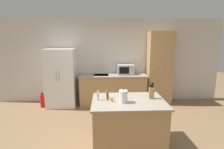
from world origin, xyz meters
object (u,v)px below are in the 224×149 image
at_px(pantry_cabinet, 159,68).
at_px(kettle, 123,96).
at_px(fire_extinguisher, 43,101).
at_px(refrigerator, 61,78).
at_px(microwave, 125,69).
at_px(spice_bottle_green_herb, 98,96).
at_px(spice_bottle_short_red, 112,99).
at_px(spice_bottle_tall_dark, 107,93).
at_px(knife_block, 151,93).
at_px(spice_bottle_amber_oil, 108,96).

xyz_separation_m(pantry_cabinet, kettle, (-1.36, -2.32, -0.11)).
height_order(kettle, fire_extinguisher, kettle).
xyz_separation_m(refrigerator, microwave, (1.93, 0.15, 0.21)).
relative_size(pantry_cabinet, fire_extinguisher, 5.03).
height_order(microwave, kettle, microwave).
height_order(pantry_cabinet, spice_bottle_green_herb, pantry_cabinet).
distance_m(refrigerator, spice_bottle_green_herb, 2.39).
xyz_separation_m(spice_bottle_short_red, fire_extinguisher, (-1.96, 2.03, -0.74)).
bearing_deg(kettle, spice_bottle_tall_dark, 135.86).
xyz_separation_m(refrigerator, kettle, (1.61, -2.22, 0.14)).
bearing_deg(knife_block, kettle, -162.44).
relative_size(pantry_cabinet, microwave, 4.51).
relative_size(refrigerator, knife_block, 5.48).
bearing_deg(spice_bottle_green_herb, kettle, -16.23).
xyz_separation_m(microwave, fire_extinguisher, (-2.49, -0.28, -0.87)).
relative_size(knife_block, spice_bottle_tall_dark, 1.79).
relative_size(spice_bottle_tall_dark, kettle, 0.72).
bearing_deg(spice_bottle_amber_oil, spice_bottle_short_red, -51.37).
distance_m(refrigerator, spice_bottle_amber_oil, 2.47).
distance_m(knife_block, spice_bottle_tall_dark, 0.84).
height_order(pantry_cabinet, microwave, pantry_cabinet).
bearing_deg(spice_bottle_amber_oil, refrigerator, 122.68).
distance_m(pantry_cabinet, knife_block, 2.30).
distance_m(pantry_cabinet, spice_bottle_green_herb, 2.85).
height_order(knife_block, spice_bottle_short_red, knife_block).
height_order(knife_block, spice_bottle_green_herb, knife_block).
height_order(knife_block, spice_bottle_tall_dark, knife_block).
relative_size(microwave, spice_bottle_short_red, 5.31).
xyz_separation_m(microwave, knife_block, (0.22, -2.19, -0.06)).
distance_m(knife_block, spice_bottle_short_red, 0.76).
relative_size(spice_bottle_tall_dark, fire_extinguisher, 0.40).
distance_m(spice_bottle_amber_oil, spice_bottle_green_herb, 0.18).
xyz_separation_m(spice_bottle_green_herb, kettle, (0.45, -0.13, 0.03)).
relative_size(pantry_cabinet, knife_block, 7.08).
bearing_deg(fire_extinguisher, spice_bottle_amber_oil, -45.78).
height_order(spice_bottle_short_red, spice_bottle_amber_oil, spice_bottle_amber_oil).
bearing_deg(spice_bottle_short_red, kettle, -12.90).
relative_size(spice_bottle_green_herb, fire_extinguisher, 0.40).
bearing_deg(spice_bottle_green_herb, knife_block, 2.39).
relative_size(pantry_cabinet, spice_bottle_short_red, 23.94).
bearing_deg(fire_extinguisher, pantry_cabinet, 3.97).
height_order(spice_bottle_tall_dark, spice_bottle_green_herb, same).
distance_m(kettle, fire_extinguisher, 3.10).
height_order(spice_bottle_tall_dark, kettle, kettle).
bearing_deg(spice_bottle_short_red, refrigerator, 122.96).
bearing_deg(spice_bottle_short_red, spice_bottle_amber_oil, 128.63).
bearing_deg(microwave, refrigerator, -175.69).
bearing_deg(spice_bottle_green_herb, pantry_cabinet, 50.35).
xyz_separation_m(pantry_cabinet, spice_bottle_green_herb, (-1.82, -2.19, -0.14)).
distance_m(spice_bottle_short_red, fire_extinguisher, 2.92).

